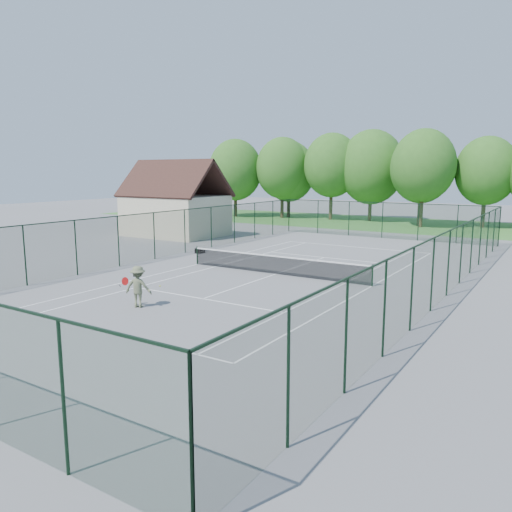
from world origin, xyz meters
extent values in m
plane|color=gray|center=(0.00, 0.00, 0.00)|extent=(140.00, 140.00, 0.00)
cube|color=#468737|center=(0.00, 30.00, 0.01)|extent=(80.00, 16.00, 0.01)
cube|color=white|center=(0.00, 11.88, 0.00)|extent=(10.97, 0.08, 0.01)
cube|color=white|center=(0.00, -11.88, 0.00)|extent=(10.97, 0.08, 0.01)
cube|color=white|center=(0.00, 6.40, 0.00)|extent=(8.23, 0.08, 0.01)
cube|color=white|center=(0.00, -6.40, 0.00)|extent=(8.23, 0.08, 0.01)
cube|color=white|center=(5.49, 0.00, 0.00)|extent=(0.08, 23.77, 0.01)
cube|color=white|center=(-5.49, 0.00, 0.00)|extent=(0.08, 23.77, 0.01)
cube|color=white|center=(4.12, 0.00, 0.00)|extent=(0.08, 23.77, 0.01)
cube|color=white|center=(-4.12, 0.00, 0.00)|extent=(0.08, 23.77, 0.01)
cube|color=white|center=(0.00, 0.00, 0.00)|extent=(0.08, 12.80, 0.01)
cylinder|color=black|center=(-5.50, 0.00, 0.55)|extent=(0.08, 0.08, 1.10)
cylinder|color=black|center=(5.50, 0.00, 0.55)|extent=(0.08, 0.08, 1.10)
cube|color=black|center=(0.00, 0.00, 0.50)|extent=(11.00, 0.02, 0.96)
cube|color=white|center=(0.00, 0.00, 1.00)|extent=(11.00, 0.05, 0.07)
cube|color=#16361D|center=(0.00, 18.00, 1.50)|extent=(18.00, 0.02, 3.00)
cube|color=#16361D|center=(9.00, 0.00, 1.50)|extent=(0.02, 36.00, 3.00)
cube|color=#16361D|center=(-9.00, 0.00, 1.50)|extent=(0.02, 36.00, 3.00)
cube|color=black|center=(0.00, 18.00, 3.00)|extent=(18.00, 0.05, 0.05)
cube|color=black|center=(9.00, 0.00, 3.00)|extent=(0.05, 36.00, 0.05)
cube|color=black|center=(-9.00, 0.00, 3.00)|extent=(0.05, 36.00, 0.05)
cube|color=beige|center=(-16.00, 10.00, 1.75)|extent=(8.00, 6.00, 3.50)
cube|color=#40251E|center=(-16.00, 11.50, 5.00)|extent=(8.60, 3.27, 3.27)
cube|color=#40251E|center=(-16.00, 8.50, 5.00)|extent=(8.60, 3.27, 3.27)
cylinder|color=#463420|center=(-16.50, 30.00, 2.10)|extent=(0.40, 0.40, 4.20)
ellipsoid|color=#3B7626|center=(-16.50, 30.00, 6.00)|extent=(6.40, 6.40, 7.40)
cylinder|color=#463420|center=(0.00, 30.00, 2.10)|extent=(0.40, 0.40, 4.20)
ellipsoid|color=#3B7626|center=(0.00, 30.00, 6.00)|extent=(6.40, 6.40, 7.40)
cube|color=black|center=(-8.06, 3.25, 0.17)|extent=(0.49, 0.38, 0.34)
cube|color=black|center=(-8.02, 3.57, 0.16)|extent=(0.41, 0.26, 0.32)
imported|color=#636A4A|center=(-1.41, -8.89, 0.87)|extent=(1.28, 1.01, 1.74)
sphere|color=#B3C82F|center=(-0.58, -8.49, 0.92)|extent=(0.07, 0.07, 0.07)
camera|label=1|loc=(13.49, -23.29, 5.57)|focal=35.00mm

